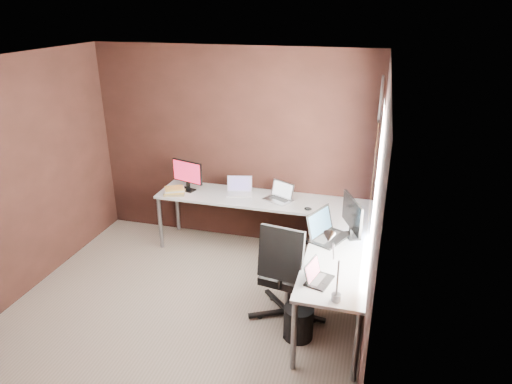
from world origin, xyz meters
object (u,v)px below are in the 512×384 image
laptop_black_big (325,232)px  wastebasket (298,322)px  laptop_black_small (317,277)px  drawer_pedestal (336,253)px  monitor_left (187,174)px  monitor_right (352,215)px  office_chair (286,290)px  desk_lamp (332,257)px  laptop_silver (280,196)px  book_stack (174,191)px  laptop_white (239,190)px

laptop_black_big → wastebasket: laptop_black_big is taller
laptop_black_small → drawer_pedestal: bearing=12.2°
drawer_pedestal → laptop_black_big: laptop_black_big is taller
drawer_pedestal → monitor_left: size_ratio=1.37×
laptop_black_big → monitor_right: bearing=-47.9°
office_chair → monitor_left: bearing=149.9°
desk_lamp → wastebasket: size_ratio=1.75×
laptop_silver → office_chair: office_chair is taller
drawer_pedestal → laptop_black_small: laptop_black_small is taller
laptop_black_big → office_chair: bearing=170.0°
desk_lamp → wastebasket: bearing=145.6°
monitor_left → office_chair: size_ratio=0.40×
monitor_right → office_chair: 1.00m
monitor_right → wastebasket: bearing=130.5°
laptop_silver → office_chair: size_ratio=0.36×
desk_lamp → drawer_pedestal: bearing=103.8°
laptop_silver → desk_lamp: bearing=-38.8°
drawer_pedestal → laptop_black_big: 0.67m
laptop_black_small → book_stack: (-2.00, 1.46, -0.00)m
laptop_white → office_chair: size_ratio=0.33×
laptop_silver → laptop_black_big: laptop_black_big is taller
monitor_left → desk_lamp: bearing=-25.6°
laptop_silver → book_stack: 1.33m
monitor_left → laptop_white: size_ratio=1.24×
desk_lamp → laptop_white: bearing=136.9°
drawer_pedestal → desk_lamp: desk_lamp is taller
laptop_black_small → laptop_silver: bearing=37.8°
wastebasket → monitor_right: bearing=64.0°
laptop_white → desk_lamp: 2.32m
laptop_white → desk_lamp: (1.34, -1.86, 0.31)m
book_stack → office_chair: bearing=-33.0°
drawer_pedestal → office_chair: (-0.39, -0.88, 0.02)m
monitor_right → laptop_silver: (-0.91, 0.73, -0.19)m
drawer_pedestal → wastebasket: 1.17m
monitor_right → laptop_white: monitor_right is taller
laptop_black_big → laptop_white: bearing=78.2°
wastebasket → laptop_black_small: bearing=-35.8°
laptop_black_big → desk_lamp: bearing=-146.4°
monitor_right → monitor_left: bearing=47.5°
drawer_pedestal → desk_lamp: size_ratio=1.04×
drawer_pedestal → book_stack: 2.12m
office_chair → laptop_black_big: bearing=64.1°
monitor_left → laptop_black_small: (1.89, -1.62, -0.18)m
monitor_right → desk_lamp: 1.08m
laptop_black_big → book_stack: size_ratio=1.65×
book_stack → wastebasket: size_ratio=0.94×
monitor_right → office_chair: size_ratio=0.44×
laptop_black_big → office_chair: size_ratio=0.47×
book_stack → desk_lamp: size_ratio=0.53×
laptop_black_small → desk_lamp: desk_lamp is taller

